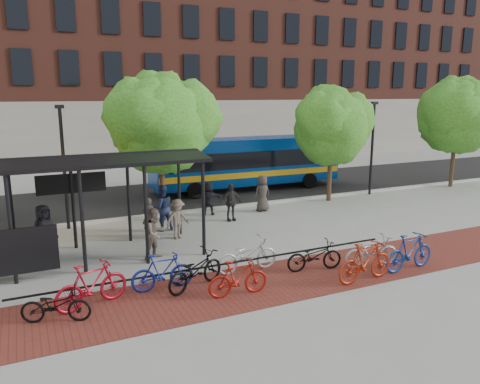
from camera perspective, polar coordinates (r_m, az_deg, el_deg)
name	(u,v)px	position (r m, az deg, el deg)	size (l,w,h in m)	color
ground	(256,230)	(19.44, 1.97, -4.71)	(160.00, 160.00, 0.00)	#9E9E99
asphalt_street	(192,194)	(26.59, -5.90, -0.19)	(160.00, 8.00, 0.01)	black
curb	(219,208)	(22.93, -2.58, -1.97)	(160.00, 0.25, 0.12)	#B7B7B2
brick_strip	(272,282)	(14.39, 3.97, -10.85)	(24.00, 3.00, 0.01)	maroon
bike_rack_rail	(221,278)	(14.61, -2.31, -10.47)	(12.00, 0.05, 0.95)	black
building_brick	(226,46)	(46.62, -1.70, 17.41)	(55.00, 14.00, 20.00)	brown
bus_shelter	(37,175)	(16.30, -23.50, 1.87)	(10.60, 3.07, 3.60)	black
tree_b	(162,119)	(20.72, -9.52, 8.71)	(5.15, 4.20, 6.47)	#382619
tree_c	(332,123)	(24.74, 11.20, 8.22)	(4.66, 3.80, 5.92)	#382619
tree_d	(458,112)	(30.90, 25.02, 8.81)	(5.39, 4.40, 6.55)	#382619
lamp_post_left	(64,164)	(20.42, -20.68, 3.23)	(0.35, 0.20, 5.12)	black
lamp_post_right	(372,146)	(26.85, 15.82, 5.47)	(0.35, 0.20, 5.12)	black
bus	(246,160)	(27.41, 0.80, 3.91)	(11.26, 2.91, 3.02)	navy
bike_0	(56,305)	(12.72, -21.55, -12.71)	(0.59, 1.70, 0.90)	black
bike_1	(91,285)	(13.18, -17.66, -10.76)	(0.58, 2.04, 1.23)	maroon
bike_3	(163,272)	(13.80, -9.43, -9.58)	(0.51, 1.82, 1.09)	navy
bike_4	(195,270)	(13.79, -5.47, -9.48)	(0.72, 2.08, 1.09)	black
bike_5	(238,278)	(13.26, -0.24, -10.43)	(0.50, 1.75, 1.05)	maroon
bike_6	(247,255)	(14.96, 0.85, -7.69)	(0.72, 2.08, 1.09)	#B2B2B5
bike_8	(314,256)	(15.24, 9.06, -7.69)	(0.65, 1.85, 0.97)	black
bike_9	(366,262)	(14.67, 15.06, -8.21)	(0.58, 2.06, 1.24)	maroon
bike_10	(371,251)	(15.98, 15.70, -6.99)	(0.67, 1.93, 1.02)	#A2A2A4
bike_11	(410,252)	(15.99, 19.97, -6.89)	(0.57, 2.02, 1.21)	navy
pedestrian_0	(44,231)	(17.54, -22.76, -4.38)	(0.90, 0.59, 1.84)	black
pedestrian_1	(149,217)	(18.91, -11.05, -2.98)	(0.56, 0.37, 1.55)	#403833
pedestrian_2	(162,208)	(19.48, -9.48, -1.91)	(0.93, 0.73, 1.92)	#212C4D
pedestrian_3	(178,219)	(18.33, -7.62, -3.29)	(1.02, 0.58, 1.57)	brown
pedestrian_4	(231,202)	(20.70, -1.15, -1.26)	(0.99, 0.41, 1.68)	#292929
pedestrian_5	(208,198)	(21.75, -3.88, -0.79)	(1.46, 0.46, 1.57)	black
pedestrian_6	(262,193)	(22.39, 2.75, -0.16)	(0.86, 0.56, 1.75)	#38302D
pedestrian_8	(155,234)	(16.25, -10.30, -5.01)	(0.86, 0.67, 1.78)	brown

